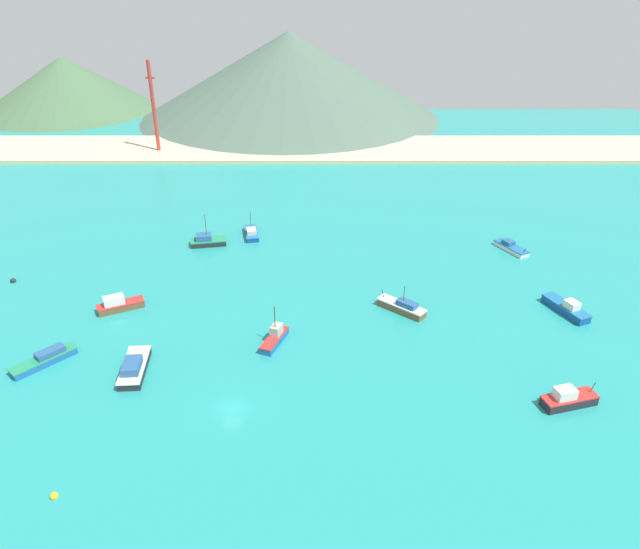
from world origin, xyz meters
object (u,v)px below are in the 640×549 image
fishing_boat_8 (404,307)px  buoy_0 (56,495)px  fishing_boat_1 (47,359)px  radio_tower (156,107)px  fishing_boat_3 (570,399)px  fishing_boat_5 (121,304)px  fishing_boat_0 (277,338)px  fishing_boat_6 (569,308)px  fishing_boat_2 (513,248)px  fishing_boat_7 (253,233)px  buoy_1 (16,280)px  fishing_boat_4 (136,367)px  fishing_boat_9 (209,241)px

fishing_boat_8 → buoy_0: 58.12m
fishing_boat_1 → radio_tower: size_ratio=0.32×
fishing_boat_1 → fishing_boat_3: (72.72, -9.22, 0.28)m
fishing_boat_3 → fishing_boat_5: bearing=159.9°
fishing_boat_0 → fishing_boat_1: 33.50m
fishing_boat_1 → radio_tower: (-7.31, 103.02, 12.77)m
fishing_boat_8 → buoy_0: bearing=-137.7°
fishing_boat_1 → fishing_boat_3: bearing=-7.2°
fishing_boat_1 → fishing_boat_5: (6.41, 15.02, 0.27)m
fishing_boat_3 → fishing_boat_6: size_ratio=0.86×
fishing_boat_3 → fishing_boat_5: 70.60m
fishing_boat_2 → radio_tower: size_ratio=0.30×
fishing_boat_3 → radio_tower: bearing=125.5°
fishing_boat_6 → radio_tower: radio_tower is taller
fishing_boat_7 → fishing_boat_0: bearing=-79.2°
buoy_1 → fishing_boat_6: bearing=-6.3°
fishing_boat_2 → fishing_boat_4: size_ratio=0.84×
fishing_boat_2 → radio_tower: bearing=142.7°
fishing_boat_0 → fishing_boat_7: fishing_boat_0 is taller
fishing_boat_0 → fishing_boat_6: (47.74, 8.85, -0.05)m
fishing_boat_9 → radio_tower: 68.28m
fishing_boat_8 → fishing_boat_9: bearing=144.6°
fishing_boat_3 → fishing_boat_6: fishing_boat_3 is taller
fishing_boat_4 → fishing_boat_6: (67.28, 16.28, -0.01)m
fishing_boat_1 → fishing_boat_9: bearing=67.2°
fishing_boat_3 → fishing_boat_4: fishing_boat_3 is taller
radio_tower → fishing_boat_1: bearing=-85.9°
fishing_boat_0 → radio_tower: radio_tower is taller
buoy_0 → buoy_1: buoy_1 is taller
fishing_boat_0 → buoy_0: bearing=-126.8°
fishing_boat_6 → fishing_boat_7: bearing=151.0°
fishing_boat_2 → fishing_boat_4: (-64.66, -40.09, 0.26)m
fishing_boat_6 → fishing_boat_7: size_ratio=1.18×
fishing_boat_0 → fishing_boat_4: size_ratio=0.76×
fishing_boat_2 → fishing_boat_4: fishing_boat_4 is taller
fishing_boat_4 → fishing_boat_5: bearing=112.5°
fishing_boat_1 → fishing_boat_9: 43.93m
fishing_boat_7 → buoy_0: 70.96m
fishing_boat_2 → fishing_boat_3: 47.44m
fishing_boat_0 → fishing_boat_9: size_ratio=0.95×
fishing_boat_6 → fishing_boat_9: (-63.79, 26.40, -0.01)m
fishing_boat_3 → fishing_boat_5: size_ratio=1.00×
fishing_boat_6 → buoy_0: (-70.14, -38.77, -0.73)m
fishing_boat_2 → fishing_boat_7: 53.09m
fishing_boat_0 → fishing_boat_3: fishing_boat_0 is taller
fishing_boat_1 → fishing_boat_7: bearing=60.3°
fishing_boat_7 → fishing_boat_2: bearing=-7.4°
fishing_boat_0 → fishing_boat_6: bearing=10.5°
fishing_boat_3 → fishing_boat_9: 74.64m
fishing_boat_3 → fishing_boat_8: bearing=128.8°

